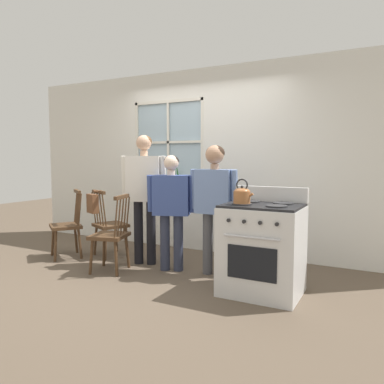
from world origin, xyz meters
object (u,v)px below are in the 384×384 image
(person_elderly_left, at_px, (144,186))
(person_adult_right, at_px, (214,196))
(potted_plant, at_px, (176,179))
(chair_by_window, at_px, (109,225))
(chair_center_cluster, at_px, (67,226))
(chair_near_wall, at_px, (111,236))
(stove, at_px, (262,248))
(person_teen_center, at_px, (171,202))
(handbag, at_px, (93,203))
(kettle, at_px, (242,195))

(person_elderly_left, relative_size, person_adult_right, 1.09)
(potted_plant, bearing_deg, chair_by_window, -125.85)
(person_elderly_left, relative_size, potted_plant, 5.26)
(chair_center_cluster, relative_size, potted_plant, 2.95)
(chair_near_wall, height_order, stove, stove)
(person_teen_center, distance_m, person_adult_right, 0.55)
(chair_by_window, height_order, person_teen_center, person_teen_center)
(chair_near_wall, distance_m, chair_center_cluster, 1.01)
(person_adult_right, height_order, handbag, person_adult_right)
(person_adult_right, height_order, potted_plant, person_adult_right)
(chair_near_wall, distance_m, stove, 1.87)
(person_adult_right, bearing_deg, potted_plant, 139.28)
(chair_near_wall, distance_m, person_teen_center, 0.85)
(stove, relative_size, handbag, 3.53)
(chair_near_wall, bearing_deg, chair_by_window, -153.22)
(person_elderly_left, bearing_deg, chair_center_cluster, 173.95)
(kettle, bearing_deg, chair_center_cluster, 174.65)
(kettle, bearing_deg, potted_plant, 138.32)
(person_teen_center, bearing_deg, potted_plant, 97.64)
(person_elderly_left, xyz_separation_m, stove, (1.69, -0.34, -0.55))
(stove, bearing_deg, person_teen_center, 168.35)
(person_teen_center, height_order, kettle, person_teen_center)
(stove, height_order, potted_plant, potted_plant)
(chair_by_window, distance_m, person_adult_right, 1.76)
(person_adult_right, bearing_deg, handbag, -175.74)
(person_adult_right, bearing_deg, chair_by_window, 177.26)
(chair_center_cluster, xyz_separation_m, handbag, (0.39, 0.10, 0.34))
(chair_by_window, distance_m, handbag, 0.41)
(stove, bearing_deg, person_elderly_left, 168.60)
(chair_by_window, xyz_separation_m, person_teen_center, (1.14, -0.18, 0.41))
(chair_center_cluster, height_order, person_teen_center, person_teen_center)
(chair_center_cluster, height_order, potted_plant, potted_plant)
(kettle, distance_m, potted_plant, 2.12)
(chair_by_window, bearing_deg, person_adult_right, -157.77)
(chair_near_wall, xyz_separation_m, person_adult_right, (1.18, 0.46, 0.51))
(person_teen_center, xyz_separation_m, potted_plant, (-0.53, 1.02, 0.22))
(chair_near_wall, relative_size, kettle, 3.84)
(chair_near_wall, bearing_deg, stove, 78.68)
(chair_near_wall, relative_size, potted_plant, 2.95)
(person_teen_center, relative_size, potted_plant, 4.45)
(chair_near_wall, xyz_separation_m, person_elderly_left, (0.18, 0.46, 0.59))
(person_teen_center, relative_size, handbag, 4.65)
(handbag, bearing_deg, potted_plant, 56.05)
(chair_by_window, bearing_deg, person_elderly_left, -162.40)
(chair_by_window, relative_size, person_teen_center, 0.66)
(chair_by_window, relative_size, chair_near_wall, 1.00)
(chair_by_window, height_order, stove, stove)
(person_teen_center, bearing_deg, stove, -31.35)
(person_elderly_left, distance_m, kettle, 1.58)
(chair_center_cluster, bearing_deg, person_teen_center, 41.05)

